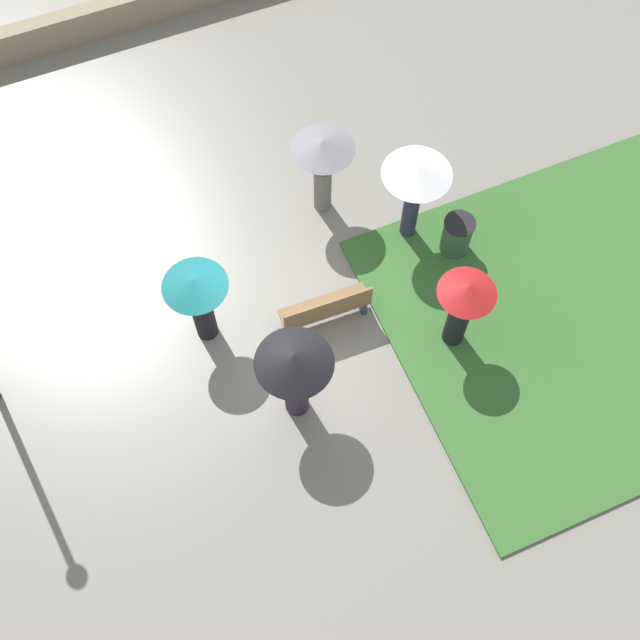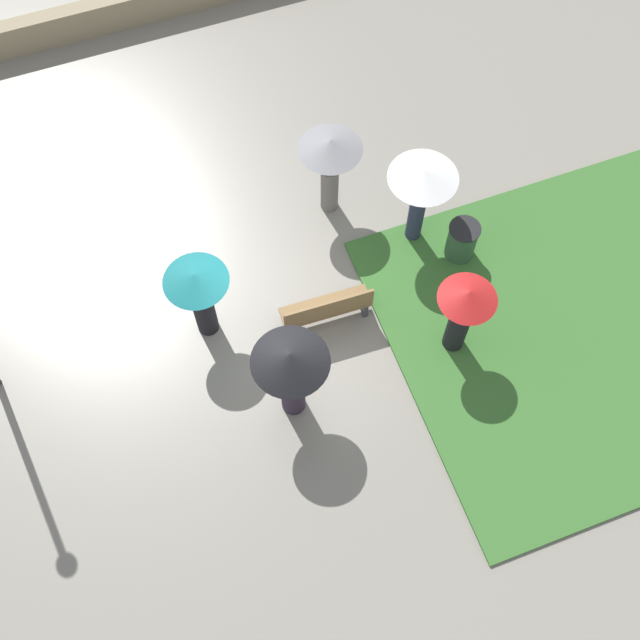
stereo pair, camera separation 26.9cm
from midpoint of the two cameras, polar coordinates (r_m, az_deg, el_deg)
ground_plane at (r=13.67m, az=-2.06°, el=-1.27°), size 90.00×90.00×0.00m
lawn_patch_near at (r=14.97m, az=20.90°, el=1.53°), size 8.57×6.04×0.06m
parapet_wall at (r=18.41m, az=-12.41°, el=21.07°), size 45.00×0.35×0.69m
park_bench at (r=13.39m, az=-0.15°, el=0.77°), size 1.55×0.48×0.90m
trash_bin at (r=14.34m, az=9.15°, el=5.89°), size 0.56×0.56×0.85m
crowd_person_white at (r=13.55m, az=6.24°, el=9.71°), size 1.18×1.18×1.94m
crowd_person_red at (r=12.76m, az=9.54°, el=1.06°), size 0.93×0.93×1.82m
crowd_person_grey at (r=13.94m, az=-0.37°, el=11.44°), size 1.11×1.11×1.85m
crowd_person_teal at (r=12.79m, az=-9.25°, el=1.62°), size 1.04×1.04×1.78m
crowd_person_black at (r=11.88m, az=-2.46°, el=-3.63°), size 1.18×1.18×1.97m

